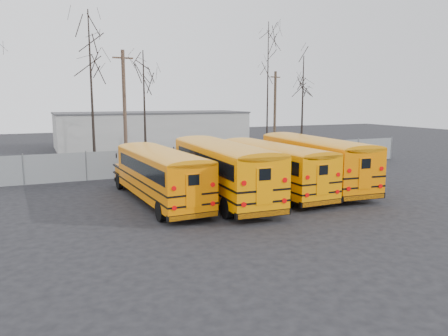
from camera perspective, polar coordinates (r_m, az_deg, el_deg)
name	(u,v)px	position (r m, az deg, el deg)	size (l,w,h in m)	color
ground	(273,208)	(23.18, 6.42, -5.16)	(120.00, 120.00, 0.00)	black
fence	(194,160)	(33.70, -3.90, 1.06)	(40.00, 0.04, 2.00)	gray
distant_building	(153,130)	(53.22, -9.31, 4.96)	(22.00, 8.00, 4.00)	#AEAEA9
bus_a	(160,171)	(23.88, -8.41, -0.43)	(2.96, 10.94, 3.04)	black
bus_b	(222,166)	(24.42, -0.29, 0.31)	(3.23, 12.05, 3.34)	black
bus_c	(272,164)	(26.38, 6.27, 0.57)	(2.78, 11.09, 3.09)	black
bus_d	(313,158)	(28.43, 11.56, 1.32)	(3.58, 11.99, 3.31)	black
utility_pole_left	(125,108)	(36.79, -12.85, 7.62)	(1.70, 0.32, 9.54)	#503B2D
utility_pole_right	(275,113)	(43.18, 6.65, 7.10)	(1.39, 0.70, 8.28)	#483728
tree_2	(92,93)	(35.19, -16.90, 9.38)	(0.26, 0.26, 12.23)	black
tree_3	(145,111)	(35.58, -10.34, 7.35)	(0.26, 0.26, 9.41)	black
tree_4	(268,92)	(41.62, 5.71, 9.89)	(0.26, 0.26, 12.65)	black
tree_5	(302,106)	(44.62, 10.20, 7.93)	(0.26, 0.26, 9.84)	black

